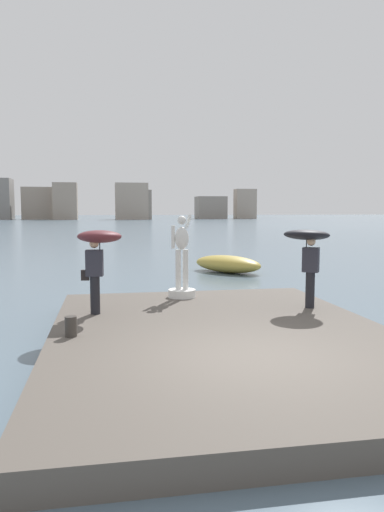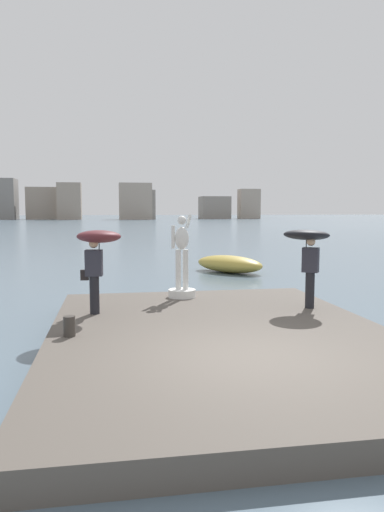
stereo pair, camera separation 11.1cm
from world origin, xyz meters
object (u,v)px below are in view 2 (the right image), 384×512
onlooker_left (98,247)px  mooring_bollard (69,326)px  statue_white_figure (182,269)px  onlooker_right (307,244)px  boat_near (229,264)px

onlooker_left → mooring_bollard: 2.43m
statue_white_figure → mooring_bollard: bearing=-126.2°
onlooker_left → onlooker_right: bearing=-1.6°
onlooker_right → mooring_bollard: 5.96m
statue_white_figure → mooring_bollard: (-2.70, -3.69, -0.59)m
boat_near → onlooker_left: bearing=-119.9°
onlooker_left → onlooker_right: size_ratio=1.00×
onlooker_right → onlooker_left: bearing=178.4°
onlooker_right → mooring_bollard: bearing=-161.8°
statue_white_figure → onlooker_left: (-2.20, -1.74, 0.76)m
statue_white_figure → onlooker_left: 2.90m
onlooker_left → onlooker_right: onlooker_left is taller
mooring_bollard → onlooker_right: bearing=18.2°
mooring_bollard → boat_near: (5.97, 11.47, -0.22)m
boat_near → onlooker_right: bearing=-92.7°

